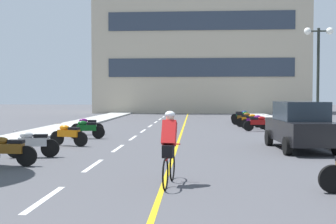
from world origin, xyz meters
name	(u,v)px	position (x,y,z in m)	size (l,w,h in m)	color
ground_plane	(177,133)	(0.00, 21.00, 0.00)	(140.00, 140.00, 0.00)	#47474C
curb_left	(65,127)	(-7.20, 24.00, 0.06)	(2.40, 72.00, 0.12)	#A8A8A3
curb_right	(296,128)	(7.20, 24.00, 0.06)	(2.40, 72.00, 0.12)	#A8A8A3
lane_dash_1	(45,199)	(-2.00, 6.00, 0.00)	(0.14, 2.20, 0.01)	silver
lane_dash_2	(93,165)	(-2.00, 10.00, 0.00)	(0.14, 2.20, 0.01)	silver
lane_dash_3	(118,148)	(-2.00, 14.00, 0.00)	(0.14, 2.20, 0.01)	silver
lane_dash_4	(133,138)	(-2.00, 18.00, 0.00)	(0.14, 2.20, 0.01)	silver
lane_dash_5	(143,131)	(-2.00, 22.00, 0.00)	(0.14, 2.20, 0.01)	silver
lane_dash_6	(150,126)	(-2.00, 26.00, 0.00)	(0.14, 2.20, 0.01)	silver
lane_dash_7	(156,122)	(-2.00, 30.00, 0.00)	(0.14, 2.20, 0.01)	silver
lane_dash_8	(160,119)	(-2.00, 34.00, 0.00)	(0.14, 2.20, 0.01)	silver
lane_dash_9	(163,117)	(-2.00, 38.00, 0.00)	(0.14, 2.20, 0.01)	silver
lane_dash_10	(166,115)	(-2.00, 42.00, 0.00)	(0.14, 2.20, 0.01)	silver
lane_dash_11	(168,113)	(-2.00, 46.00, 0.00)	(0.14, 2.20, 0.01)	silver
centre_line_yellow	(183,128)	(0.25, 24.00, 0.00)	(0.12, 66.00, 0.01)	gold
office_building	(200,42)	(1.63, 49.52, 8.61)	(24.60, 9.16, 17.22)	#BCAD93
street_lamp_mid	(318,57)	(7.22, 19.74, 4.02)	(1.46, 0.36, 5.36)	black
parked_car_near	(300,126)	(4.93, 13.96, 0.92)	(2.09, 4.28, 1.82)	black
motorcycle_3	(7,150)	(-4.45, 9.73, 0.47)	(1.70, 0.60, 0.92)	black
motorcycle_4	(33,143)	(-4.37, 11.42, 0.47)	(1.69, 0.63, 0.92)	black
motorcycle_5	(68,134)	(-4.14, 14.61, 0.47)	(1.66, 0.73, 0.92)	black
motorcycle_6	(87,129)	(-4.14, 17.49, 0.47)	(1.70, 0.60, 0.92)	black
motorcycle_7	(87,126)	(-4.62, 19.44, 0.47)	(1.69, 0.61, 0.92)	black
motorcycle_8	(258,123)	(4.63, 22.25, 0.47)	(1.70, 0.60, 0.92)	black
motorcycle_9	(255,121)	(4.62, 23.77, 0.47)	(1.64, 0.78, 0.92)	black
motorcycle_10	(249,120)	(4.49, 25.18, 0.47)	(1.68, 0.67, 0.92)	black
motorcycle_11	(244,118)	(4.41, 27.38, 0.47)	(1.70, 0.60, 0.92)	black
motorcycle_12	(243,117)	(4.57, 29.57, 0.47)	(1.68, 0.66, 0.92)	black
motorcycle_13	(242,115)	(4.71, 31.24, 0.47)	(1.69, 0.61, 0.92)	black
cyclist_rider	(169,146)	(0.37, 7.52, 0.89)	(0.43, 1.77, 1.71)	black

